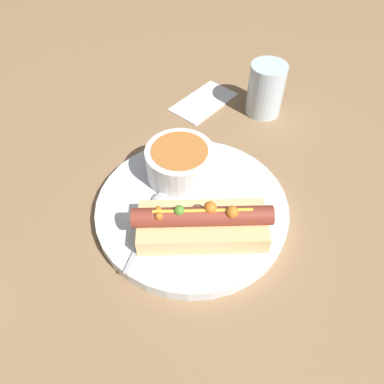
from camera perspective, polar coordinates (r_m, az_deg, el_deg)
ground_plane at (r=0.58m, az=0.00°, el=-3.11°), size 4.00×4.00×0.00m
dinner_plate at (r=0.57m, az=0.00°, el=-2.51°), size 0.29×0.29×0.02m
hot_dog at (r=0.51m, az=1.56°, el=-4.80°), size 0.19×0.10×0.06m
soup_bowl at (r=0.58m, az=-1.86°, el=4.66°), size 0.11×0.11×0.05m
spoon at (r=0.55m, az=-5.71°, el=-2.83°), size 0.08×0.14×0.01m
drinking_glass at (r=0.74m, az=11.17°, el=15.10°), size 0.07×0.07×0.10m
napkin at (r=0.78m, az=1.80°, el=13.63°), size 0.15×0.14×0.01m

